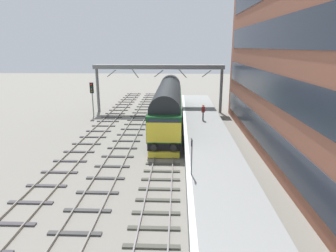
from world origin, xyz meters
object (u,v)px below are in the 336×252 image
(signal_post_mid, at_px, (92,95))
(waiting_passenger, at_px, (203,111))
(platform_number_sign, at_px, (192,152))
(diesel_locomotive, at_px, (168,103))

(signal_post_mid, height_order, waiting_passenger, signal_post_mid)
(signal_post_mid, height_order, platform_number_sign, signal_post_mid)
(diesel_locomotive, distance_m, signal_post_mid, 10.06)
(platform_number_sign, bearing_deg, diesel_locomotive, 97.38)
(diesel_locomotive, relative_size, platform_number_sign, 8.83)
(diesel_locomotive, height_order, platform_number_sign, diesel_locomotive)
(platform_number_sign, height_order, waiting_passenger, platform_number_sign)
(waiting_passenger, bearing_deg, platform_number_sign, 176.32)
(waiting_passenger, bearing_deg, signal_post_mid, 71.62)
(signal_post_mid, relative_size, waiting_passenger, 2.55)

